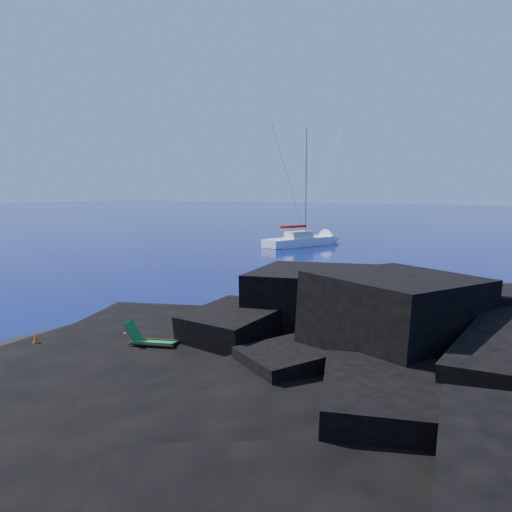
{
  "coord_description": "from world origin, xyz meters",
  "views": [
    {
      "loc": [
        17.84,
        -11.23,
        5.98
      ],
      "look_at": [
        1.9,
        14.18,
        2.0
      ],
      "focal_mm": 35.0,
      "sensor_mm": 36.0,
      "label": 1
    }
  ],
  "objects_px": {
    "sailboat": "(302,245)",
    "deck_chair": "(154,336)",
    "marker_cone": "(36,342)",
    "sunbather": "(117,334)"
  },
  "relations": [
    {
      "from": "sailboat",
      "to": "deck_chair",
      "type": "bearing_deg",
      "value": -51.52
    },
    {
      "from": "sailboat",
      "to": "marker_cone",
      "type": "xyz_separation_m",
      "value": [
        8.7,
        -37.9,
        0.65
      ]
    },
    {
      "from": "sunbather",
      "to": "marker_cone",
      "type": "height_order",
      "value": "marker_cone"
    },
    {
      "from": "sailboat",
      "to": "marker_cone",
      "type": "relative_size",
      "value": 21.01
    },
    {
      "from": "deck_chair",
      "to": "sunbather",
      "type": "height_order",
      "value": "deck_chair"
    },
    {
      "from": "sailboat",
      "to": "deck_chair",
      "type": "xyz_separation_m",
      "value": [
        12.41,
        -35.87,
        0.94
      ]
    },
    {
      "from": "marker_cone",
      "to": "deck_chair",
      "type": "bearing_deg",
      "value": 28.76
    },
    {
      "from": "deck_chair",
      "to": "marker_cone",
      "type": "relative_size",
      "value": 2.87
    },
    {
      "from": "deck_chair",
      "to": "marker_cone",
      "type": "distance_m",
      "value": 4.24
    },
    {
      "from": "deck_chair",
      "to": "marker_cone",
      "type": "bearing_deg",
      "value": -172.36
    }
  ]
}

